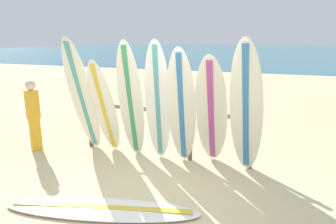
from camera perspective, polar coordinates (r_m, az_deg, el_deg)
name	(u,v)px	position (r m, az deg, el deg)	size (l,w,h in m)	color
ground_plane	(138,204)	(4.66, -5.75, -16.82)	(120.00, 120.00, 0.00)	beige
ocean_water	(271,51)	(61.66, 18.81, 10.89)	(120.00, 80.00, 0.01)	teal
surfboard_rack	(163,123)	(6.06, -0.98, -2.03)	(3.55, 0.09, 1.11)	brown
surfboard_leaning_far_left	(82,97)	(6.31, -15.83, 2.69)	(0.60, 0.99, 2.42)	white
surfboard_leaning_left	(104,108)	(6.16, -11.88, 0.69)	(0.52, 0.85, 2.00)	white
surfboard_leaning_center_left	(131,101)	(5.88, -7.02, 2.01)	(0.54, 0.60, 2.35)	silver
surfboard_leaning_center	(158,103)	(5.67, -1.90, 1.73)	(0.59, 0.67, 2.36)	white
surfboard_leaning_center_right	(182,109)	(5.43, 2.58, 0.54)	(0.62, 0.89, 2.25)	white
surfboard_leaning_right	(211,113)	(5.43, 8.16, -0.18)	(0.66, 1.09, 2.14)	silver
surfboard_leaning_far_right	(246,110)	(5.17, 14.49, 0.31)	(0.63, 0.88, 2.40)	white
surfboard_lying_on_sand	(101,209)	(4.55, -12.46, -17.42)	(2.84, 1.27, 0.08)	white
beachgoer_standing	(33,113)	(6.95, -24.04, -0.13)	(0.25, 0.29, 1.52)	gold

